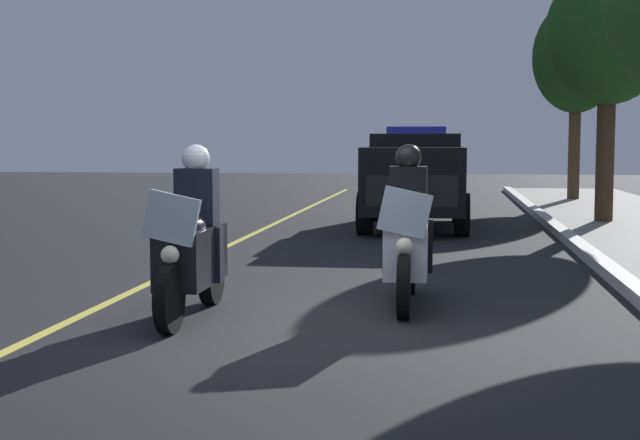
# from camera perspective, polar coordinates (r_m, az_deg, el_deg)

# --- Properties ---
(ground_plane) EXTENTS (80.00, 80.00, 0.00)m
(ground_plane) POSITION_cam_1_polar(r_m,az_deg,el_deg) (8.54, -1.19, -6.76)
(ground_plane) COLOR black
(lane_stripe_center) EXTENTS (48.00, 0.12, 0.01)m
(lane_stripe_center) POSITION_cam_1_polar(r_m,az_deg,el_deg) (9.18, -15.40, -6.08)
(lane_stripe_center) COLOR #E0D14C
(lane_stripe_center) RESTS_ON ground
(police_motorcycle_lead_left) EXTENTS (2.14, 0.56, 1.72)m
(police_motorcycle_lead_left) POSITION_cam_1_polar(r_m,az_deg,el_deg) (8.90, -8.19, -1.77)
(police_motorcycle_lead_left) COLOR black
(police_motorcycle_lead_left) RESTS_ON ground
(police_motorcycle_lead_right) EXTENTS (2.14, 0.56, 1.72)m
(police_motorcycle_lead_right) POSITION_cam_1_polar(r_m,az_deg,el_deg) (9.52, 5.60, -1.30)
(police_motorcycle_lead_right) COLOR black
(police_motorcycle_lead_right) RESTS_ON ground
(police_suv) EXTENTS (4.92, 2.10, 2.05)m
(police_suv) POSITION_cam_1_polar(r_m,az_deg,el_deg) (18.19, 6.15, 2.87)
(police_suv) COLOR black
(police_suv) RESTS_ON ground
(tree_far_back) EXTENTS (2.56, 2.56, 5.30)m
(tree_far_back) POSITION_cam_1_polar(r_m,az_deg,el_deg) (19.49, 17.98, 11.15)
(tree_far_back) COLOR #42301E
(tree_far_back) RESTS_ON sidewalk_strip
(tree_behind_suv) EXTENTS (2.47, 2.47, 5.65)m
(tree_behind_suv) POSITION_cam_1_polar(r_m,az_deg,el_deg) (26.73, 16.09, 9.92)
(tree_behind_suv) COLOR #4C3823
(tree_behind_suv) RESTS_ON sidewalk_strip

